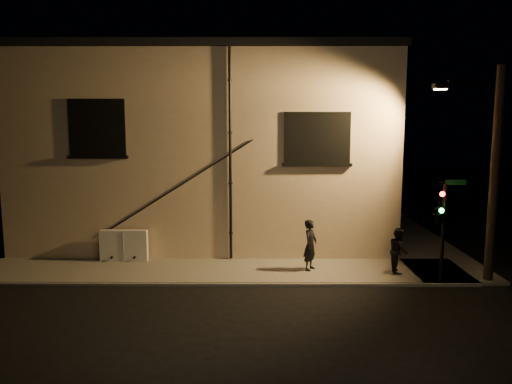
{
  "coord_description": "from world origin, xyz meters",
  "views": [
    {
      "loc": [
        -0.7,
        -16.61,
        5.64
      ],
      "look_at": [
        -0.79,
        1.8,
        3.02
      ],
      "focal_mm": 35.0,
      "sensor_mm": 36.0,
      "label": 1
    }
  ],
  "objects_px": {
    "utility_cabinet": "(124,245)",
    "pedestrian_a": "(310,245)",
    "pedestrian_b": "(398,250)",
    "streetlamp_pole": "(492,171)",
    "traffic_signal": "(439,214)"
  },
  "relations": [
    {
      "from": "utility_cabinet",
      "to": "traffic_signal",
      "type": "height_order",
      "value": "traffic_signal"
    },
    {
      "from": "pedestrian_a",
      "to": "pedestrian_b",
      "type": "bearing_deg",
      "value": -67.17
    },
    {
      "from": "pedestrian_b",
      "to": "traffic_signal",
      "type": "bearing_deg",
      "value": -129.09
    },
    {
      "from": "utility_cabinet",
      "to": "pedestrian_b",
      "type": "relative_size",
      "value": 1.13
    },
    {
      "from": "utility_cabinet",
      "to": "streetlamp_pole",
      "type": "height_order",
      "value": "streetlamp_pole"
    },
    {
      "from": "utility_cabinet",
      "to": "pedestrian_a",
      "type": "bearing_deg",
      "value": -9.37
    },
    {
      "from": "traffic_signal",
      "to": "pedestrian_a",
      "type": "bearing_deg",
      "value": 162.87
    },
    {
      "from": "utility_cabinet",
      "to": "pedestrian_a",
      "type": "relative_size",
      "value": 0.99
    },
    {
      "from": "pedestrian_b",
      "to": "streetlamp_pole",
      "type": "relative_size",
      "value": 0.22
    },
    {
      "from": "utility_cabinet",
      "to": "pedestrian_a",
      "type": "height_order",
      "value": "pedestrian_a"
    },
    {
      "from": "pedestrian_a",
      "to": "streetlamp_pole",
      "type": "relative_size",
      "value": 0.25
    },
    {
      "from": "utility_cabinet",
      "to": "streetlamp_pole",
      "type": "xyz_separation_m",
      "value": [
        13.35,
        -2.28,
        3.22
      ]
    },
    {
      "from": "traffic_signal",
      "to": "streetlamp_pole",
      "type": "bearing_deg",
      "value": 7.47
    },
    {
      "from": "pedestrian_a",
      "to": "streetlamp_pole",
      "type": "xyz_separation_m",
      "value": [
        6.06,
        -1.08,
        2.89
      ]
    },
    {
      "from": "pedestrian_b",
      "to": "traffic_signal",
      "type": "relative_size",
      "value": 0.47
    }
  ]
}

